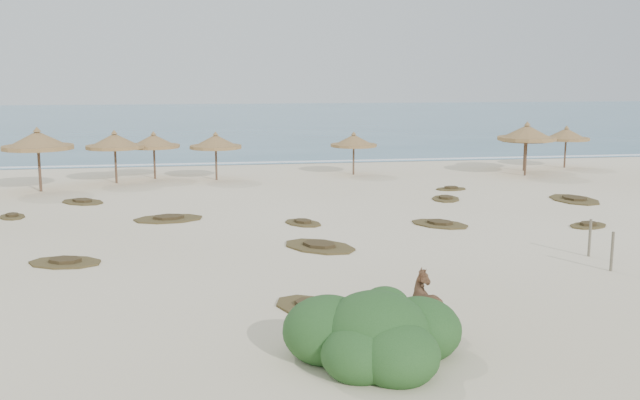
{
  "coord_description": "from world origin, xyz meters",
  "views": [
    {
      "loc": [
        -5.36,
        -20.1,
        5.59
      ],
      "look_at": [
        -1.1,
        5.0,
        1.14
      ],
      "focal_mm": 40.0,
      "sensor_mm": 36.0,
      "label": 1
    }
  ],
  "objects_px": {
    "bush": "(376,335)",
    "palapa_1": "(115,142)",
    "palapa_0": "(38,141)",
    "horse": "(433,308)"
  },
  "relations": [
    {
      "from": "bush",
      "to": "palapa_1",
      "type": "bearing_deg",
      "value": 106.89
    },
    {
      "from": "palapa_0",
      "to": "bush",
      "type": "distance_m",
      "value": 25.8
    },
    {
      "from": "palapa_1",
      "to": "horse",
      "type": "bearing_deg",
      "value": -69.4
    },
    {
      "from": "horse",
      "to": "bush",
      "type": "xyz_separation_m",
      "value": [
        -1.48,
        -0.95,
        -0.16
      ]
    },
    {
      "from": "horse",
      "to": "bush",
      "type": "height_order",
      "value": "bush"
    },
    {
      "from": "palapa_0",
      "to": "bush",
      "type": "relative_size",
      "value": 1.13
    },
    {
      "from": "palapa_0",
      "to": "horse",
      "type": "distance_m",
      "value": 25.63
    },
    {
      "from": "palapa_0",
      "to": "bush",
      "type": "bearing_deg",
      "value": -64.51
    },
    {
      "from": "bush",
      "to": "palapa_0",
      "type": "bearing_deg",
      "value": 115.49
    },
    {
      "from": "horse",
      "to": "palapa_0",
      "type": "bearing_deg",
      "value": -72.4
    }
  ]
}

